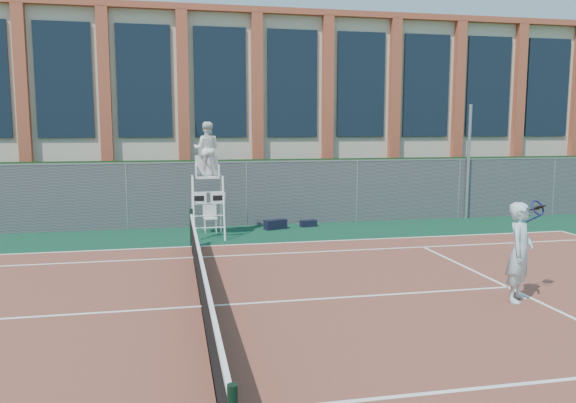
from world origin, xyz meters
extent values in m
plane|color=#233814|center=(0.00, 0.00, 0.00)|extent=(120.00, 120.00, 0.00)
cube|color=#0C3822|center=(0.00, 1.00, 0.01)|extent=(36.00, 20.00, 0.01)
cube|color=brown|center=(0.00, 0.00, 0.02)|extent=(23.77, 10.97, 0.02)
cylinder|color=black|center=(0.00, 5.60, 0.55)|extent=(0.10, 0.10, 1.10)
cube|color=black|center=(0.00, 0.00, 0.46)|extent=(0.03, 11.00, 0.86)
cube|color=white|center=(0.00, 0.00, 0.92)|extent=(0.06, 11.20, 0.07)
cube|color=black|center=(0.00, 10.00, 1.10)|extent=(40.00, 1.40, 2.20)
cube|color=beige|center=(0.00, 18.00, 4.00)|extent=(44.00, 10.00, 8.00)
cube|color=#A84A30|center=(0.00, 18.00, 8.10)|extent=(45.00, 10.60, 0.25)
cylinder|color=#9EA0A5|center=(10.28, 8.70, 2.12)|extent=(0.12, 0.12, 4.23)
cylinder|color=white|center=(0.10, 6.50, 0.94)|extent=(0.06, 0.54, 1.96)
cylinder|color=white|center=(1.01, 6.50, 0.94)|extent=(0.06, 0.54, 1.96)
cylinder|color=white|center=(0.10, 7.50, 0.94)|extent=(0.06, 0.54, 1.96)
cylinder|color=white|center=(1.01, 7.50, 0.94)|extent=(0.06, 0.54, 1.96)
cube|color=white|center=(0.55, 7.00, 1.87)|extent=(0.70, 0.60, 0.06)
cube|color=white|center=(0.55, 7.28, 2.22)|extent=(0.70, 0.05, 0.60)
cube|color=white|center=(0.27, 6.60, 1.27)|extent=(0.44, 0.03, 0.34)
cube|color=white|center=(0.84, 6.60, 1.27)|extent=(0.44, 0.03, 0.34)
imported|color=white|center=(0.55, 7.05, 2.73)|extent=(0.89, 0.74, 1.66)
cube|color=silver|center=(0.67, 7.75, 0.47)|extent=(0.44, 0.44, 0.04)
cube|color=silver|center=(0.67, 7.95, 0.72)|extent=(0.44, 0.05, 0.47)
cylinder|color=silver|center=(0.49, 7.57, 0.23)|extent=(0.03, 0.03, 0.44)
cylinder|color=silver|center=(0.85, 7.58, 0.23)|extent=(0.03, 0.03, 0.44)
cylinder|color=silver|center=(0.49, 7.92, 0.23)|extent=(0.03, 0.03, 0.44)
cylinder|color=silver|center=(0.84, 7.93, 0.23)|extent=(0.03, 0.03, 0.44)
cube|color=black|center=(2.84, 7.86, 0.17)|extent=(0.80, 0.53, 0.32)
cube|color=black|center=(4.03, 8.11, 0.12)|extent=(0.59, 0.33, 0.22)
imported|color=silver|center=(6.03, -0.88, 1.00)|extent=(0.84, 0.81, 1.93)
torus|color=#131447|center=(6.55, -0.63, 1.81)|extent=(0.38, 0.30, 0.30)
sphere|color=#CCE533|center=(6.65, -0.45, 1.76)|extent=(0.07, 0.07, 0.07)
camera|label=1|loc=(-0.47, -10.34, 3.37)|focal=35.00mm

